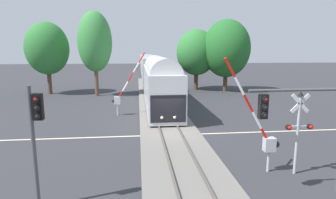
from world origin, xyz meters
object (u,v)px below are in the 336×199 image
object	(u,v)px
traffic_signal_near_left	(36,128)
crossing_gate_near	(265,135)
crossing_gate_far	(120,95)
elm_centre_background	(197,53)
crossing_signal_mast	(299,125)
oak_behind_train	(95,42)
oak_far_right	(226,49)
pine_left_background	(47,49)
commuter_train	(151,70)
traffic_signal_near_right	(317,112)

from	to	relation	value
traffic_signal_near_left	crossing_gate_near	bearing A→B (deg)	12.52
crossing_gate_far	elm_centre_background	xyz separation A→B (m)	(10.70, 16.24, 3.78)
crossing_signal_mast	elm_centre_background	xyz separation A→B (m)	(1.22, 30.09, 3.20)
traffic_signal_near_left	oak_behind_train	xyz separation A→B (m)	(-1.74, 27.77, 3.92)
crossing_gate_near	elm_centre_background	size ratio (longest dim) A/B	0.63
oak_far_right	oak_behind_train	bearing A→B (deg)	-173.05
crossing_gate_far	pine_left_background	distance (m)	18.52
commuter_train	oak_far_right	xyz separation A→B (m)	(10.80, -8.03, 3.61)
oak_far_right	elm_centre_background	world-z (taller)	oak_far_right
oak_behind_train	oak_far_right	bearing A→B (deg)	6.95
traffic_signal_near_right	crossing_signal_mast	bearing A→B (deg)	77.48
traffic_signal_near_left	traffic_signal_near_right	world-z (taller)	traffic_signal_near_left
crossing_gate_far	traffic_signal_near_left	world-z (taller)	crossing_gate_far
crossing_gate_far	oak_behind_train	size ratio (longest dim) A/B	0.53
crossing_gate_near	elm_centre_background	world-z (taller)	elm_centre_background
crossing_signal_mast	crossing_gate_far	bearing A→B (deg)	124.40
oak_behind_train	pine_left_background	size ratio (longest dim) A/B	1.12
commuter_train	pine_left_background	bearing A→B (deg)	-151.66
crossing_gate_far	traffic_signal_near_left	distance (m)	15.90
traffic_signal_near_left	oak_behind_train	world-z (taller)	oak_behind_train
oak_behind_train	pine_left_background	xyz separation A→B (m)	(-6.86, 2.36, -0.84)
traffic_signal_near_left	oak_behind_train	distance (m)	28.10
crossing_signal_mast	elm_centre_background	bearing A→B (deg)	87.68
pine_left_background	crossing_gate_far	bearing A→B (deg)	-53.36
oak_behind_train	traffic_signal_near_left	bearing A→B (deg)	-86.42
crossing_gate_near	traffic_signal_near_right	size ratio (longest dim) A/B	1.21
traffic_signal_near_right	pine_left_background	distance (m)	36.22
oak_behind_train	pine_left_background	distance (m)	7.30
traffic_signal_near_right	elm_centre_background	size ratio (longest dim) A/B	0.52
crossing_gate_far	elm_centre_background	world-z (taller)	elm_centre_background
traffic_signal_near_right	oak_behind_train	bearing A→B (deg)	114.92
oak_behind_train	traffic_signal_near_right	bearing A→B (deg)	-65.08
oak_behind_train	crossing_gate_far	bearing A→B (deg)	-72.18
crossing_signal_mast	elm_centre_background	world-z (taller)	elm_centre_background
crossing_gate_far	oak_far_right	size ratio (longest dim) A/B	0.56
pine_left_background	traffic_signal_near_left	bearing A→B (deg)	-74.08
crossing_gate_far	oak_behind_train	bearing A→B (deg)	107.82
traffic_signal_near_left	elm_centre_background	world-z (taller)	elm_centre_background
oak_far_right	elm_centre_background	size ratio (longest dim) A/B	1.15
traffic_signal_near_right	elm_centre_background	xyz separation A→B (m)	(1.65, 32.02, 2.14)
elm_centre_background	crossing_gate_far	bearing A→B (deg)	-123.39
traffic_signal_near_right	oak_far_right	world-z (taller)	oak_far_right
crossing_signal_mast	oak_behind_train	distance (m)	29.53
commuter_train	elm_centre_background	world-z (taller)	elm_centre_background
oak_behind_train	elm_centre_background	xyz separation A→B (m)	(14.59, 4.17, -1.44)
crossing_signal_mast	oak_behind_train	xyz separation A→B (m)	(-13.37, 25.92, 4.63)
commuter_train	elm_centre_background	bearing A→B (deg)	-42.38
commuter_train	oak_behind_train	xyz separation A→B (m)	(-7.87, -10.30, 4.45)
commuter_train	oak_far_right	size ratio (longest dim) A/B	5.62
traffic_signal_near_right	oak_far_right	bearing A→B (deg)	79.23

